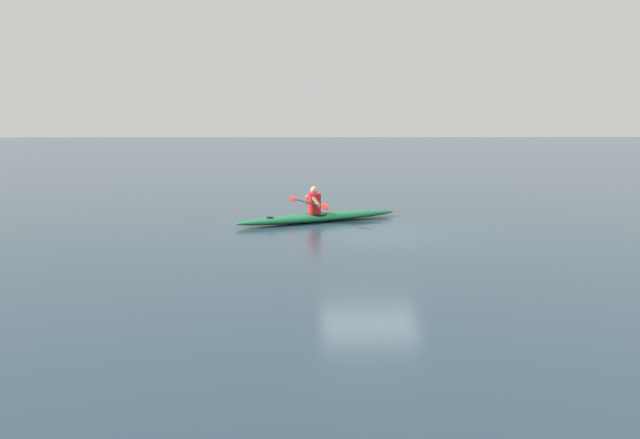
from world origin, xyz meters
TOP-DOWN VIEW (x-y plane):
  - ground_plane at (0.00, 0.00)m, footprint 160.00×160.00m
  - kayak at (1.27, -2.05)m, footprint 4.89×2.89m
  - kayaker at (1.41, -1.98)m, footprint 1.10×2.15m

SIDE VIEW (x-z plane):
  - ground_plane at x=0.00m, z-range 0.00..0.00m
  - kayak at x=1.27m, z-range 0.00..0.24m
  - kayaker at x=1.41m, z-range 0.18..0.96m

